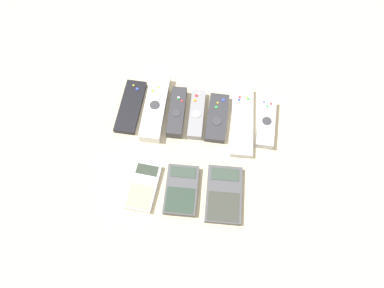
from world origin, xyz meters
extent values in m
plane|color=beige|center=(0.00, 0.00, 0.00)|extent=(3.00, 3.00, 0.00)
cube|color=black|center=(-0.19, 0.13, 0.01)|extent=(0.06, 0.17, 0.02)
cylinder|color=yellow|center=(-0.20, 0.20, 0.02)|extent=(0.01, 0.01, 0.00)
cylinder|color=blue|center=(-0.18, 0.19, 0.02)|extent=(0.01, 0.01, 0.00)
cube|color=white|center=(-0.12, 0.14, 0.01)|extent=(0.06, 0.21, 0.03)
cylinder|color=#38383D|center=(-0.12, 0.14, 0.03)|extent=(0.03, 0.03, 0.00)
cylinder|color=yellow|center=(-0.13, 0.18, 0.03)|extent=(0.01, 0.01, 0.00)
cylinder|color=yellow|center=(-0.12, 0.20, 0.03)|extent=(0.01, 0.01, 0.00)
cube|color=#333338|center=(-0.06, 0.13, 0.01)|extent=(0.05, 0.16, 0.03)
cylinder|color=#38383D|center=(-0.06, 0.12, 0.03)|extent=(0.02, 0.02, 0.00)
cylinder|color=green|center=(-0.06, 0.16, 0.03)|extent=(0.01, 0.01, 0.00)
cylinder|color=red|center=(-0.05, 0.16, 0.03)|extent=(0.01, 0.01, 0.00)
cylinder|color=silver|center=(-0.06, 0.17, 0.03)|extent=(0.01, 0.01, 0.00)
cube|color=gray|center=(0.00, 0.13, 0.01)|extent=(0.05, 0.15, 0.02)
cylinder|color=#99999E|center=(0.00, 0.13, 0.02)|extent=(0.03, 0.03, 0.00)
cylinder|color=silver|center=(0.00, 0.19, 0.02)|extent=(0.01, 0.01, 0.00)
cylinder|color=red|center=(-0.01, 0.19, 0.02)|extent=(0.01, 0.01, 0.00)
cylinder|color=orange|center=(-0.01, 0.17, 0.02)|extent=(0.01, 0.01, 0.00)
cube|color=#333338|center=(0.06, 0.13, 0.01)|extent=(0.06, 0.15, 0.02)
cylinder|color=#38383D|center=(0.06, 0.11, 0.02)|extent=(0.03, 0.03, 0.00)
cylinder|color=blue|center=(0.07, 0.18, 0.02)|extent=(0.01, 0.01, 0.00)
cylinder|color=yellow|center=(0.05, 0.17, 0.02)|extent=(0.01, 0.01, 0.00)
cylinder|color=green|center=(0.05, 0.16, 0.02)|extent=(0.01, 0.01, 0.00)
cube|color=silver|center=(0.13, 0.13, 0.01)|extent=(0.07, 0.22, 0.02)
cylinder|color=silver|center=(0.13, 0.13, 0.02)|extent=(0.02, 0.02, 0.00)
cylinder|color=green|center=(0.14, 0.20, 0.02)|extent=(0.01, 0.01, 0.00)
cylinder|color=blue|center=(0.11, 0.19, 0.02)|extent=(0.01, 0.01, 0.00)
cylinder|color=red|center=(0.12, 0.20, 0.02)|extent=(0.01, 0.01, 0.00)
cylinder|color=yellow|center=(0.14, 0.20, 0.02)|extent=(0.01, 0.01, 0.00)
cube|color=#B7B7BC|center=(0.20, 0.13, 0.01)|extent=(0.05, 0.15, 0.02)
cylinder|color=#38383D|center=(0.20, 0.13, 0.02)|extent=(0.03, 0.03, 0.00)
cylinder|color=green|center=(0.20, 0.18, 0.02)|extent=(0.01, 0.01, 0.00)
cylinder|color=silver|center=(0.21, 0.18, 0.02)|extent=(0.01, 0.01, 0.00)
cylinder|color=blue|center=(0.19, 0.19, 0.02)|extent=(0.01, 0.01, 0.00)
cylinder|color=red|center=(0.21, 0.19, 0.02)|extent=(0.01, 0.01, 0.00)
cube|color=silver|center=(-0.11, -0.10, 0.01)|extent=(0.08, 0.13, 0.01)
cube|color=#333D33|center=(-0.11, -0.06, 0.01)|extent=(0.06, 0.03, 0.00)
cube|color=tan|center=(-0.11, -0.13, 0.01)|extent=(0.07, 0.07, 0.00)
cube|color=#4C4C51|center=(-0.01, -0.10, 0.01)|extent=(0.09, 0.14, 0.02)
cube|color=#38473D|center=(-0.01, -0.05, 0.02)|extent=(0.07, 0.03, 0.00)
cube|color=#2B3C31|center=(-0.01, -0.13, 0.02)|extent=(0.07, 0.07, 0.00)
cube|color=#4C4C51|center=(0.10, -0.09, 0.01)|extent=(0.10, 0.16, 0.01)
cube|color=#38473D|center=(0.10, -0.04, 0.02)|extent=(0.07, 0.04, 0.00)
cube|color=#393C34|center=(0.10, -0.13, 0.02)|extent=(0.08, 0.08, 0.00)
camera|label=1|loc=(0.06, -0.42, 0.92)|focal=35.00mm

